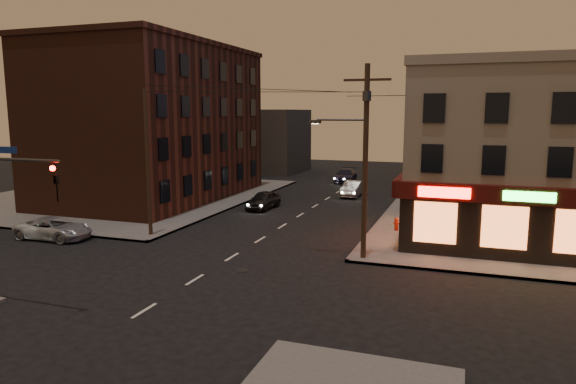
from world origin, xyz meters
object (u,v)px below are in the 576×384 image
at_px(sedan_far, 346,176).
at_px(fire_hydrant, 396,223).
at_px(sedan_mid, 353,189).
at_px(sedan_near, 263,200).
at_px(suv_cross, 54,228).

height_order(sedan_far, fire_hydrant, sedan_far).
distance_m(sedan_mid, sedan_far, 9.72).
distance_m(sedan_near, sedan_mid, 10.11).
xyz_separation_m(suv_cross, sedan_mid, (13.93, 21.98, 0.04)).
height_order(suv_cross, sedan_far, sedan_far).
bearing_deg(sedan_far, fire_hydrant, -73.19).
distance_m(suv_cross, sedan_far, 33.22).
height_order(sedan_near, sedan_mid, sedan_near).
relative_size(sedan_near, fire_hydrant, 4.84).
bearing_deg(fire_hydrant, suv_cross, -156.31).
bearing_deg(sedan_mid, sedan_near, -121.30).
distance_m(suv_cross, sedan_mid, 26.02).
bearing_deg(suv_cross, sedan_mid, -33.58).
bearing_deg(suv_cross, fire_hydrant, -67.53).
bearing_deg(suv_cross, sedan_far, -20.82).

